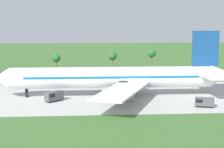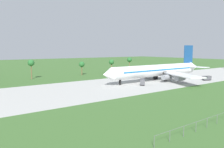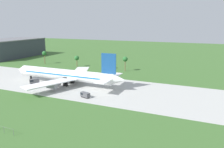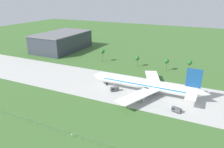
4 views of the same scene
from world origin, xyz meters
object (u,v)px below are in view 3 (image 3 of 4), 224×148
(baggage_tug, at_px, (34,81))
(fuel_truck, at_px, (85,95))
(jet_airliner, at_px, (67,75))
(terminal_building, at_px, (11,48))

(baggage_tug, height_order, fuel_truck, baggage_tug)
(jet_airliner, height_order, baggage_tug, jet_airliner)
(fuel_truck, xyz_separation_m, terminal_building, (-131.72, 79.29, 7.61))
(baggage_tug, bearing_deg, jet_airliner, 19.32)
(baggage_tug, bearing_deg, fuel_truck, -13.19)
(baggage_tug, bearing_deg, terminal_building, 143.05)
(jet_airliner, distance_m, terminal_building, 128.54)
(jet_airliner, distance_m, baggage_tug, 19.33)
(fuel_truck, relative_size, terminal_building, 0.08)
(jet_airliner, bearing_deg, fuel_truck, -36.80)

